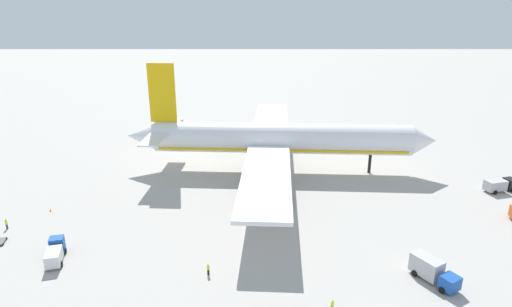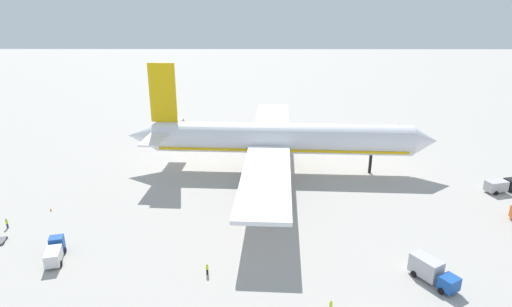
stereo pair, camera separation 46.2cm
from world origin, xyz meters
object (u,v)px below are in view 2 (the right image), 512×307
Objects in this scene: airliner at (277,139)px; service_truck_1 at (55,252)px; service_truck_3 at (501,185)px; ground_worker_2 at (207,269)px; baggage_cart_0 at (180,119)px; ground_worker_0 at (7,223)px; ground_worker_1 at (331,306)px; service_truck_4 at (432,271)px; traffic_cone_3 at (154,133)px; traffic_cone_2 at (51,210)px; traffic_cone_1 at (412,131)px; baggage_cart_1 at (0,241)px; traffic_cone_0 at (400,125)px.

airliner is 12.40× the size of service_truck_1.
ground_worker_2 is (-57.39, -29.02, -0.55)m from service_truck_3.
baggage_cart_0 is at bearing 124.06° from airliner.
service_truck_1 is 16.07m from ground_worker_0.
ground_worker_0 is (-17.34, -72.33, 0.13)m from baggage_cart_0.
ground_worker_2 is (-16.39, 7.77, 0.02)m from ground_worker_1.
traffic_cone_3 is (-55.64, 72.21, -1.40)m from service_truck_4.
baggage_cart_0 is 67.02m from traffic_cone_2.
baggage_cart_0 is at bearing 69.63° from traffic_cone_3.
service_truck_4 is 66.53m from traffic_cone_2.
traffic_cone_1 is at bearing 93.92° from service_truck_3.
ground_worker_2 is at bearing 177.51° from service_truck_4.
traffic_cone_3 is at bearing 108.92° from ground_worker_2.
ground_worker_2 reaches higher than baggage_cart_0.
ground_worker_1 is at bearing -62.64° from traffic_cone_3.
ground_worker_2 is (-31.35, 1.36, -0.76)m from service_truck_4.
traffic_cone_3 reaches higher than baggage_cart_1.
traffic_cone_3 is (-24.29, 70.85, -0.64)m from ground_worker_2.
baggage_cart_1 is at bearing 166.15° from ground_worker_2.
ground_worker_2 is at bearing -153.18° from service_truck_3.
ground_worker_1 is (52.57, -20.98, -0.02)m from ground_worker_0.
traffic_cone_2 is at bearing -174.08° from service_truck_3.
ground_worker_2 is 74.90m from traffic_cone_3.
airliner is 141.19× the size of traffic_cone_3.
service_truck_3 is 64.32m from ground_worker_2.
traffic_cone_2 is (-48.11, 27.54, -0.61)m from ground_worker_1.
ground_worker_1 is at bearing -29.79° from traffic_cone_2.
service_truck_1 is 11.39× the size of traffic_cone_0.
ground_worker_0 is at bearing -142.82° from traffic_cone_0.
service_truck_4 is 2.34× the size of baggage_cart_1.
service_truck_1 is 23.63m from ground_worker_2.
airliner is 54.27m from traffic_cone_1.
baggage_cart_1 is 113.60m from traffic_cone_0.
baggage_cart_0 is (-50.18, 86.90, -0.89)m from service_truck_4.
service_truck_4 reaches higher than ground_worker_1.
ground_worker_1 is at bearing -25.35° from ground_worker_2.
traffic_cone_3 is (-5.46, -14.69, -0.50)m from baggage_cart_0.
traffic_cone_1 is (54.37, 73.12, -0.64)m from ground_worker_2.
service_truck_4 is 13.04× the size of traffic_cone_3.
service_truck_4 is 91.17m from traffic_cone_3.
airliner is 49.18m from ground_worker_1.
service_truck_3 is 51.99m from traffic_cone_0.
service_truck_4 is 4.01× the size of ground_worker_0.
baggage_cart_1 is 1.72× the size of ground_worker_2.
service_truck_4 is 31.39m from ground_worker_2.
baggage_cart_0 is 1.63× the size of ground_worker_2.
ground_worker_2 is 37.38m from traffic_cone_2.
service_truck_4 reaches higher than ground_worker_2.
service_truck_3 is at bearing 41.90° from ground_worker_1.
airliner is at bearing 115.28° from service_truck_4.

